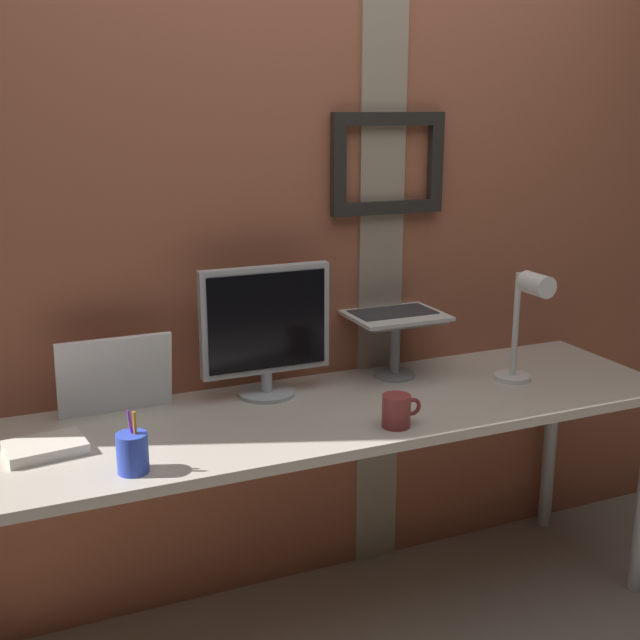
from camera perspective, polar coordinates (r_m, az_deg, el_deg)
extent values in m
plane|color=gray|center=(2.76, 2.86, -21.32)|extent=(6.00, 6.00, 0.00)
cube|color=#9E563D|center=(2.66, -1.04, 6.35)|extent=(3.27, 0.12, 2.46)
cube|color=gray|center=(2.70, 4.39, 6.45)|extent=(0.16, 0.01, 2.46)
cube|color=black|center=(2.67, 4.96, 14.11)|extent=(0.40, 0.03, 0.04)
cube|color=black|center=(2.69, 4.82, 8.00)|extent=(0.40, 0.03, 0.04)
cube|color=black|center=(2.59, 1.33, 10.97)|extent=(0.04, 0.03, 0.24)
cube|color=black|center=(2.76, 8.23, 11.07)|extent=(0.04, 0.03, 0.24)
cube|color=beige|center=(2.44, 0.93, -6.59)|extent=(2.22, 0.61, 0.03)
cylinder|color=#B2B2B7|center=(3.30, 16.10, -8.31)|extent=(0.05, 0.05, 0.72)
cylinder|color=#ADB2B7|center=(2.54, -3.82, -5.20)|extent=(0.18, 0.18, 0.01)
cylinder|color=#ADB2B7|center=(2.53, -3.83, -4.40)|extent=(0.04, 0.04, 0.06)
cube|color=#ADB2B7|center=(2.47, -3.91, 0.00)|extent=(0.41, 0.04, 0.34)
cube|color=black|center=(2.45, -3.76, -0.11)|extent=(0.38, 0.00, 0.30)
cylinder|color=gray|center=(2.72, 5.32, -3.88)|extent=(0.14, 0.14, 0.01)
cylinder|color=gray|center=(2.69, 5.37, -1.90)|extent=(0.03, 0.03, 0.18)
cube|color=gray|center=(2.66, 5.42, 0.10)|extent=(0.28, 0.22, 0.01)
cube|color=silver|center=(2.66, 5.42, 0.33)|extent=(0.31, 0.24, 0.01)
cube|color=#2D2D30|center=(2.67, 5.23, 0.58)|extent=(0.27, 0.15, 0.00)
cube|color=silver|center=(2.77, 3.93, 3.14)|extent=(0.31, 0.07, 0.19)
cube|color=black|center=(2.76, 3.99, 3.07)|extent=(0.28, 0.06, 0.16)
cube|color=white|center=(2.42, -14.41, -3.86)|extent=(0.33, 0.06, 0.24)
cylinder|color=white|center=(2.75, 13.55, -3.98)|extent=(0.12, 0.12, 0.02)
cylinder|color=white|center=(2.70, 13.79, -0.33)|extent=(0.02, 0.02, 0.35)
cylinder|color=white|center=(2.59, 15.18, 2.46)|extent=(0.07, 0.11, 0.07)
cylinder|color=blue|center=(2.06, -13.23, -9.22)|extent=(0.08, 0.08, 0.10)
cylinder|color=orange|center=(2.04, -12.98, -8.32)|extent=(0.01, 0.02, 0.15)
cylinder|color=purple|center=(2.05, -13.19, -8.29)|extent=(0.03, 0.03, 0.15)
cylinder|color=maroon|center=(2.29, 5.46, -6.47)|extent=(0.08, 0.08, 0.09)
torus|color=maroon|center=(2.31, 6.62, -6.16)|extent=(0.05, 0.01, 0.05)
cube|color=silver|center=(2.24, -19.01, -8.60)|extent=(0.22, 0.16, 0.03)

